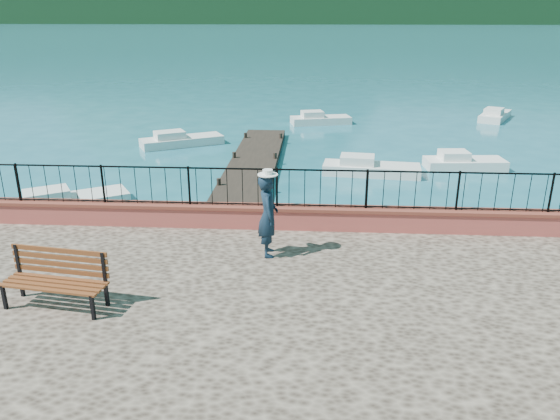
# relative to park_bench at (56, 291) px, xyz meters

# --- Properties ---
(ground) EXTENTS (2000.00, 2000.00, 0.00)m
(ground) POSITION_rel_park_bench_xyz_m (4.09, 0.47, -1.52)
(ground) COLOR #19596B
(ground) RESTS_ON ground
(parapet) EXTENTS (28.00, 0.46, 0.58)m
(parapet) POSITION_rel_park_bench_xyz_m (4.09, 4.17, -0.03)
(parapet) COLOR #AD483E
(parapet) RESTS_ON promenade
(railing) EXTENTS (27.00, 0.05, 0.95)m
(railing) POSITION_rel_park_bench_xyz_m (4.09, 4.17, 0.74)
(railing) COLOR black
(railing) RESTS_ON parapet
(dock) EXTENTS (2.00, 16.00, 0.30)m
(dock) POSITION_rel_park_bench_xyz_m (2.09, 12.47, -1.37)
(dock) COLOR #2D231C
(dock) RESTS_ON ground
(far_forest) EXTENTS (900.00, 60.00, 18.00)m
(far_forest) POSITION_rel_park_bench_xyz_m (4.09, 300.47, 7.48)
(far_forest) COLOR black
(far_forest) RESTS_ON ground
(companion_hill) EXTENTS (448.00, 384.00, 180.00)m
(companion_hill) POSITION_rel_park_bench_xyz_m (224.09, 560.47, -1.52)
(companion_hill) COLOR #142D23
(companion_hill) RESTS_ON ground
(park_bench) EXTENTS (2.01, 0.91, 1.08)m
(park_bench) POSITION_rel_park_bench_xyz_m (0.00, 0.00, 0.00)
(park_bench) COLOR black
(park_bench) RESTS_ON promenade
(person) EXTENTS (0.55, 0.74, 1.86)m
(person) POSITION_rel_park_bench_xyz_m (3.71, 2.55, 0.61)
(person) COLOR #0F202F
(person) RESTS_ON promenade
(hat) EXTENTS (0.44, 0.44, 0.12)m
(hat) POSITION_rel_park_bench_xyz_m (3.71, 2.55, 1.61)
(hat) COLOR white
(hat) RESTS_ON person
(boat_0) EXTENTS (4.10, 3.25, 0.80)m
(boat_0) POSITION_rel_park_bench_xyz_m (-3.67, 8.37, -1.12)
(boat_0) COLOR silver
(boat_0) RESTS_ON ground
(boat_1) EXTENTS (4.06, 1.74, 0.80)m
(boat_1) POSITION_rel_park_bench_xyz_m (7.07, 13.26, -1.12)
(boat_1) COLOR silver
(boat_1) RESTS_ON ground
(boat_2) EXTENTS (3.42, 1.57, 0.80)m
(boat_2) POSITION_rel_park_bench_xyz_m (11.14, 14.39, -1.12)
(boat_2) COLOR white
(boat_2) RESTS_ON ground
(boat_3) EXTENTS (4.17, 3.08, 0.80)m
(boat_3) POSITION_rel_park_bench_xyz_m (-1.93, 17.84, -1.12)
(boat_3) COLOR silver
(boat_3) RESTS_ON ground
(boat_4) EXTENTS (3.72, 2.10, 0.80)m
(boat_4) POSITION_rel_park_bench_xyz_m (5.05, 23.89, -1.12)
(boat_4) COLOR silver
(boat_4) RESTS_ON ground
(boat_5) EXTENTS (2.81, 3.73, 0.80)m
(boat_5) POSITION_rel_park_bench_xyz_m (15.87, 25.94, -1.12)
(boat_5) COLOR silver
(boat_5) RESTS_ON ground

